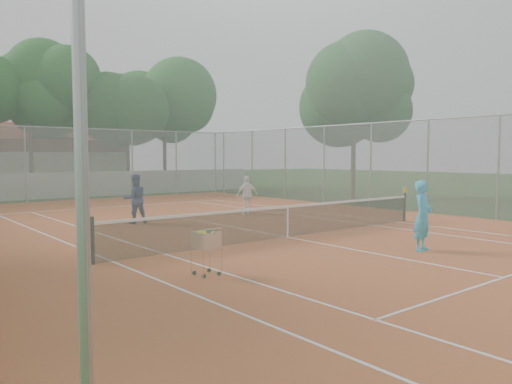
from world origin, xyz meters
TOP-DOWN VIEW (x-y plane):
  - ground at (0.00, 0.00)m, footprint 120.00×120.00m
  - court_pad at (0.00, 0.00)m, footprint 18.00×34.00m
  - court_lines at (0.00, 0.00)m, footprint 10.98×23.78m
  - tennis_net at (0.00, 0.00)m, footprint 11.88×0.10m
  - perimeter_fence at (0.00, 0.00)m, footprint 18.00×34.00m
  - boundary_wall at (0.00, 19.00)m, footprint 26.00×0.30m
  - tropical_trees at (0.00, 22.00)m, footprint 29.00×19.00m
  - player_near at (1.25, -3.74)m, footprint 0.75×0.58m
  - player_far_left at (-2.19, 5.73)m, footprint 0.97×0.81m
  - player_far_right at (2.72, 5.44)m, footprint 1.02×0.66m
  - ball_hopper at (-4.54, -2.51)m, footprint 0.59×0.59m

SIDE VIEW (x-z plane):
  - ground at x=0.00m, z-range 0.00..0.00m
  - court_pad at x=0.00m, z-range 0.00..0.02m
  - court_lines at x=0.00m, z-range 0.02..0.03m
  - tennis_net at x=0.00m, z-range 0.02..1.00m
  - ball_hopper at x=-4.54m, z-range 0.02..1.01m
  - boundary_wall at x=0.00m, z-range 0.00..1.50m
  - player_far_right at x=2.72m, z-range 0.02..1.63m
  - player_far_left at x=-2.19m, z-range 0.02..1.80m
  - player_near at x=1.25m, z-range 0.02..1.83m
  - perimeter_fence at x=0.00m, z-range 0.00..4.00m
  - tropical_trees at x=0.00m, z-range 0.00..10.00m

